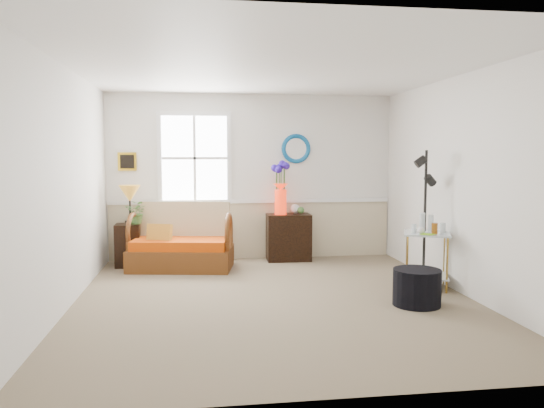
{
  "coord_description": "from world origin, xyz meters",
  "views": [
    {
      "loc": [
        -0.85,
        -5.86,
        1.65
      ],
      "look_at": [
        0.01,
        0.33,
        1.07
      ],
      "focal_mm": 35.0,
      "sensor_mm": 36.0,
      "label": 1
    }
  ],
  "objects": [
    {
      "name": "potted_plant",
      "position": [
        -1.75,
        2.1,
        0.77
      ],
      "size": [
        0.4,
        0.43,
        0.27
      ],
      "primitive_type": "imported",
      "rotation": [
        0.0,
        0.0,
        -0.3
      ],
      "color": "#427134",
      "rests_on": "lamp_stand"
    },
    {
      "name": "floor_lamp",
      "position": [
        1.98,
        0.45,
        0.86
      ],
      "size": [
        0.26,
        0.26,
        1.71
      ],
      "primitive_type": null,
      "rotation": [
        0.0,
        0.0,
        -0.04
      ],
      "color": "black",
      "rests_on": "floor"
    },
    {
      "name": "ottoman",
      "position": [
        1.52,
        -0.43,
        0.2
      ],
      "size": [
        0.59,
        0.59,
        0.4
      ],
      "primitive_type": "cylinder",
      "rotation": [
        0.0,
        0.0,
        0.15
      ],
      "color": "black",
      "rests_on": "floor"
    },
    {
      "name": "table_lamp",
      "position": [
        -1.86,
        2.16,
        0.92
      ],
      "size": [
        0.34,
        0.34,
        0.57
      ],
      "primitive_type": null,
      "rotation": [
        0.0,
        0.0,
        0.09
      ],
      "color": "#AD7422",
      "rests_on": "lamp_stand"
    },
    {
      "name": "floor",
      "position": [
        0.0,
        0.0,
        0.0
      ],
      "size": [
        4.5,
        5.0,
        0.01
      ],
      "primitive_type": "cube",
      "color": "#766A53",
      "rests_on": "ground"
    },
    {
      "name": "cabinet",
      "position": [
        0.54,
        2.26,
        0.36
      ],
      "size": [
        0.69,
        0.45,
        0.73
      ],
      "primitive_type": null,
      "rotation": [
        0.0,
        0.0,
        -0.03
      ],
      "color": "black",
      "rests_on": "floor"
    },
    {
      "name": "ceiling",
      "position": [
        0.0,
        0.0,
        2.6
      ],
      "size": [
        4.5,
        5.0,
        0.01
      ],
      "primitive_type": "cube",
      "color": "white",
      "rests_on": "walls"
    },
    {
      "name": "flower_vase",
      "position": [
        0.42,
        2.24,
        1.13
      ],
      "size": [
        0.29,
        0.29,
        0.81
      ],
      "primitive_type": null,
      "rotation": [
        0.0,
        0.0,
        0.23
      ],
      "color": "red",
      "rests_on": "cabinet"
    },
    {
      "name": "throw_pillow",
      "position": [
        -1.41,
        1.77,
        0.49
      ],
      "size": [
        0.37,
        0.21,
        0.36
      ],
      "primitive_type": null,
      "rotation": [
        0.0,
        0.0,
        -0.37
      ],
      "color": "#BA5611",
      "rests_on": "loveseat"
    },
    {
      "name": "mirror",
      "position": [
        0.7,
        2.48,
        1.75
      ],
      "size": [
        0.47,
        0.07,
        0.47
      ],
      "primitive_type": "torus",
      "rotation": [
        1.57,
        0.0,
        0.0
      ],
      "color": "#0E71B8",
      "rests_on": "walls"
    },
    {
      "name": "tabletop_items",
      "position": [
        1.95,
        0.28,
        0.81
      ],
      "size": [
        0.55,
        0.55,
        0.23
      ],
      "primitive_type": null,
      "rotation": [
        0.0,
        0.0,
        -0.79
      ],
      "color": "silver",
      "rests_on": "side_table"
    },
    {
      "name": "window",
      "position": [
        -0.9,
        2.47,
        1.6
      ],
      "size": [
        1.14,
        0.06,
        1.44
      ],
      "primitive_type": null,
      "color": "white",
      "rests_on": "walls"
    },
    {
      "name": "side_table",
      "position": [
        1.95,
        0.3,
        0.35
      ],
      "size": [
        0.71,
        0.71,
        0.69
      ],
      "primitive_type": null,
      "rotation": [
        0.0,
        0.0,
        -0.38
      ],
      "color": "#A37F31",
      "rests_on": "floor"
    },
    {
      "name": "walls",
      "position": [
        0.0,
        0.0,
        1.3
      ],
      "size": [
        4.51,
        5.01,
        2.6
      ],
      "color": "silver",
      "rests_on": "floor"
    },
    {
      "name": "loveseat",
      "position": [
        -1.1,
        1.84,
        0.47
      ],
      "size": [
        1.57,
        1.05,
        0.95
      ],
      "primitive_type": null,
      "rotation": [
        0.0,
        0.0,
        -0.17
      ],
      "color": "brown",
      "rests_on": "floor"
    },
    {
      "name": "chair_rail",
      "position": [
        0.0,
        2.47,
        0.92
      ],
      "size": [
        4.46,
        0.04,
        0.06
      ],
      "primitive_type": "cube",
      "color": "white",
      "rests_on": "walls"
    },
    {
      "name": "wainscot",
      "position": [
        0.0,
        2.48,
        0.45
      ],
      "size": [
        4.46,
        0.02,
        0.9
      ],
      "primitive_type": "cube",
      "color": "#BEAF8D",
      "rests_on": "walls"
    },
    {
      "name": "picture",
      "position": [
        -1.92,
        2.48,
        1.55
      ],
      "size": [
        0.28,
        0.03,
        0.28
      ],
      "primitive_type": "cube",
      "color": "gold",
      "rests_on": "walls"
    },
    {
      "name": "lamp_stand",
      "position": [
        -1.89,
        2.12,
        0.32
      ],
      "size": [
        0.36,
        0.36,
        0.63
      ],
      "primitive_type": null,
      "rotation": [
        0.0,
        0.0,
        0.02
      ],
      "color": "black",
      "rests_on": "floor"
    }
  ]
}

